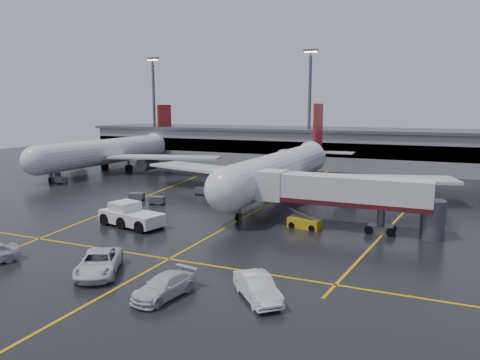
% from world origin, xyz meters
% --- Properties ---
extents(ground, '(220.00, 220.00, 0.00)m').
position_xyz_m(ground, '(0.00, 0.00, 0.00)').
color(ground, black).
rests_on(ground, ground).
extents(apron_line_centre, '(0.25, 90.00, 0.02)m').
position_xyz_m(apron_line_centre, '(0.00, 0.00, 0.01)').
color(apron_line_centre, gold).
rests_on(apron_line_centre, ground).
extents(apron_line_stop, '(60.00, 0.25, 0.02)m').
position_xyz_m(apron_line_stop, '(0.00, -22.00, 0.01)').
color(apron_line_stop, gold).
rests_on(apron_line_stop, ground).
extents(apron_line_left, '(9.99, 69.35, 0.02)m').
position_xyz_m(apron_line_left, '(-20.00, 10.00, 0.01)').
color(apron_line_left, gold).
rests_on(apron_line_left, ground).
extents(apron_line_right, '(7.57, 69.64, 0.02)m').
position_xyz_m(apron_line_right, '(18.00, 10.00, 0.01)').
color(apron_line_right, gold).
rests_on(apron_line_right, ground).
extents(terminal, '(122.00, 19.00, 8.60)m').
position_xyz_m(terminal, '(0.00, 47.93, 4.32)').
color(terminal, gray).
rests_on(terminal, ground).
extents(light_mast_left, '(3.00, 1.20, 25.45)m').
position_xyz_m(light_mast_left, '(-45.00, 42.00, 14.47)').
color(light_mast_left, '#595B60').
rests_on(light_mast_left, ground).
extents(light_mast_mid, '(3.00, 1.20, 25.45)m').
position_xyz_m(light_mast_mid, '(-5.00, 42.00, 14.47)').
color(light_mast_mid, '#595B60').
rests_on(light_mast_mid, ground).
extents(main_airliner, '(48.80, 45.60, 14.10)m').
position_xyz_m(main_airliner, '(0.00, 9.70, 4.21)').
color(main_airliner, silver).
rests_on(main_airliner, ground).
extents(second_airliner, '(48.80, 45.60, 14.10)m').
position_xyz_m(second_airliner, '(-42.00, 21.70, 4.21)').
color(second_airliner, silver).
rests_on(second_airliner, ground).
extents(jet_bridge, '(19.90, 3.40, 6.05)m').
position_xyz_m(jet_bridge, '(11.87, -6.00, 3.93)').
color(jet_bridge, silver).
rests_on(jet_bridge, ground).
extents(pushback_tractor, '(8.26, 4.76, 2.78)m').
position_xyz_m(pushback_tractor, '(-10.14, -14.07, 1.11)').
color(pushback_tractor, silver).
rests_on(pushback_tractor, ground).
extents(belt_loader, '(3.81, 2.20, 2.29)m').
position_xyz_m(belt_loader, '(8.02, -7.08, 0.56)').
color(belt_loader, gold).
rests_on(belt_loader, ground).
extents(service_van_a, '(5.76, 7.08, 1.79)m').
position_xyz_m(service_van_a, '(-3.19, -27.25, 0.90)').
color(service_van_a, silver).
rests_on(service_van_a, ground).
extents(service_van_b, '(2.99, 5.66, 1.56)m').
position_xyz_m(service_van_b, '(4.07, -28.98, 0.78)').
color(service_van_b, silver).
rests_on(service_van_b, ground).
extents(service_van_c, '(4.98, 5.19, 1.76)m').
position_xyz_m(service_van_c, '(10.22, -26.75, 0.88)').
color(service_van_c, white).
rests_on(service_van_c, ground).
extents(baggage_cart_a, '(2.29, 1.83, 1.12)m').
position_xyz_m(baggage_cart_a, '(-13.98, -3.13, 0.63)').
color(baggage_cart_a, '#595B60').
rests_on(baggage_cart_a, ground).
extents(baggage_cart_b, '(2.28, 1.80, 1.12)m').
position_xyz_m(baggage_cart_b, '(-18.15, -2.11, 0.63)').
color(baggage_cart_b, '#595B60').
rests_on(baggage_cart_b, ground).
extents(baggage_cart_c, '(2.18, 1.60, 1.12)m').
position_xyz_m(baggage_cart_c, '(-11.67, 5.50, 0.63)').
color(baggage_cart_c, '#595B60').
rests_on(baggage_cart_c, ground).
extents(baggage_cart_d, '(2.15, 1.54, 1.12)m').
position_xyz_m(baggage_cart_d, '(-45.44, 9.06, 0.63)').
color(baggage_cart_d, '#595B60').
rests_on(baggage_cart_d, ground).
extents(baggage_cart_e, '(2.01, 1.31, 1.12)m').
position_xyz_m(baggage_cart_e, '(-39.66, 4.93, 0.63)').
color(baggage_cart_e, '#595B60').
rests_on(baggage_cart_e, ground).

